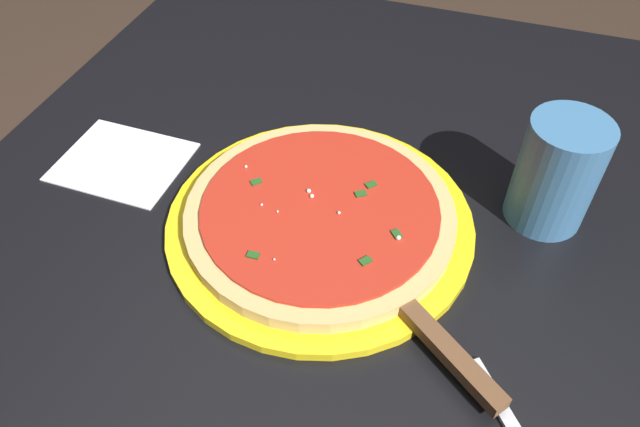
{
  "coord_description": "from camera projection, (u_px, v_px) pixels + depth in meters",
  "views": [
    {
      "loc": [
        0.45,
        0.16,
        1.23
      ],
      "look_at": [
        0.03,
        0.02,
        0.77
      ],
      "focal_mm": 33.85,
      "sensor_mm": 36.0,
      "label": 1
    }
  ],
  "objects": [
    {
      "name": "restaurant_table",
      "position": [
        314.0,
        279.0,
        0.79
      ],
      "size": [
        0.99,
        0.82,
        0.75
      ],
      "color": "black",
      "rests_on": "ground_plane"
    },
    {
      "name": "cup_tall_drink",
      "position": [
        557.0,
        173.0,
        0.63
      ],
      "size": [
        0.08,
        0.08,
        0.12
      ],
      "primitive_type": "cylinder",
      "color": "teal",
      "rests_on": "restaurant_table"
    },
    {
      "name": "serving_plate",
      "position": [
        320.0,
        223.0,
        0.65
      ],
      "size": [
        0.33,
        0.33,
        0.01
      ],
      "primitive_type": "cylinder",
      "color": "yellow",
      "rests_on": "restaurant_table"
    },
    {
      "name": "napkin_folded_right",
      "position": [
        123.0,
        162.0,
        0.73
      ],
      "size": [
        0.12,
        0.15,
        0.0
      ],
      "primitive_type": "cube",
      "rotation": [
        0.0,
        0.0,
        -0.01
      ],
      "color": "white",
      "rests_on": "restaurant_table"
    },
    {
      "name": "pizza",
      "position": [
        320.0,
        213.0,
        0.64
      ],
      "size": [
        0.29,
        0.29,
        0.02
      ],
      "color": "#DBB26B",
      "rests_on": "serving_plate"
    },
    {
      "name": "pizza_server",
      "position": [
        418.0,
        321.0,
        0.56
      ],
      "size": [
        0.17,
        0.2,
        0.01
      ],
      "color": "silver",
      "rests_on": "serving_plate"
    }
  ]
}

